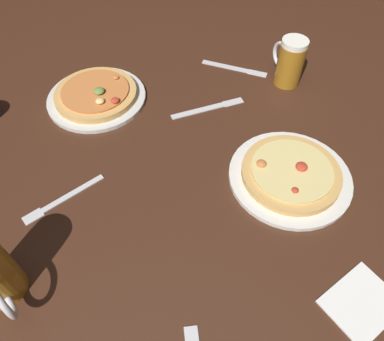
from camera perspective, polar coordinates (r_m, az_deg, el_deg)
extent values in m
cube|color=#3D2114|center=(0.90, 0.00, -1.40)|extent=(2.40, 2.40, 0.03)
cylinder|color=silver|center=(0.91, 15.05, -0.95)|extent=(0.30, 0.30, 0.01)
cylinder|color=tan|center=(0.90, 15.24, -0.37)|extent=(0.24, 0.24, 0.02)
cylinder|color=#DBC67A|center=(0.89, 15.40, 0.11)|extent=(0.19, 0.19, 0.01)
ellipsoid|color=#C67038|center=(0.88, 10.82, 1.10)|extent=(0.02, 0.02, 0.01)
ellipsoid|color=#B73823|center=(0.89, 16.80, 0.59)|extent=(0.03, 0.03, 0.01)
ellipsoid|color=#B73823|center=(0.85, 15.87, -2.99)|extent=(0.02, 0.02, 0.01)
cylinder|color=silver|center=(1.12, -14.68, 10.94)|extent=(0.29, 0.29, 0.01)
cylinder|color=tan|center=(1.11, -14.83, 11.52)|extent=(0.24, 0.24, 0.02)
cylinder|color=#C67038|center=(1.10, -14.96, 12.00)|extent=(0.19, 0.19, 0.01)
ellipsoid|color=#DBC67A|center=(1.05, -14.23, 10.51)|extent=(0.02, 0.02, 0.01)
ellipsoid|color=#B73823|center=(1.04, -11.97, 10.71)|extent=(0.02, 0.02, 0.01)
ellipsoid|color=olive|center=(1.08, -14.37, 11.99)|extent=(0.03, 0.03, 0.02)
ellipsoid|color=#C67038|center=(1.13, -11.81, 14.10)|extent=(0.02, 0.02, 0.01)
cylinder|color=#9E6619|center=(1.15, 15.09, 15.75)|extent=(0.08, 0.08, 0.13)
cylinder|color=white|center=(1.12, 15.88, 18.71)|extent=(0.08, 0.08, 0.02)
torus|color=silver|center=(1.19, 13.79, 17.13)|extent=(0.03, 0.08, 0.08)
torus|color=silver|center=(0.74, -27.63, -17.08)|extent=(0.03, 0.09, 0.09)
cube|color=white|center=(0.80, 25.08, -18.25)|extent=(0.15, 0.12, 0.01)
cube|color=silver|center=(0.72, -0.02, -24.85)|extent=(0.04, 0.05, 0.00)
cube|color=silver|center=(1.05, 1.33, 9.48)|extent=(0.17, 0.05, 0.01)
cube|color=silver|center=(1.08, 6.45, 10.67)|extent=(0.06, 0.03, 0.00)
cube|color=silver|center=(0.90, -18.29, -3.43)|extent=(0.17, 0.04, 0.01)
cube|color=silver|center=(0.90, -23.68, -6.56)|extent=(0.05, 0.03, 0.00)
cube|color=silver|center=(1.22, 5.56, 15.92)|extent=(0.12, 0.14, 0.01)
cube|color=silver|center=(1.20, 10.21, 14.81)|extent=(0.06, 0.06, 0.00)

